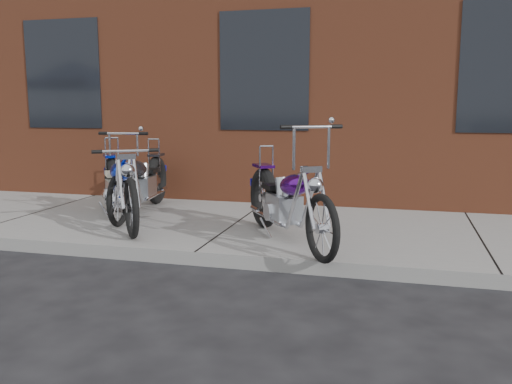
# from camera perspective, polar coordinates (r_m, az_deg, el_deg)

# --- Properties ---
(ground) EXTENTS (120.00, 120.00, 0.00)m
(ground) POSITION_cam_1_polar(r_m,az_deg,el_deg) (5.81, -6.45, -7.73)
(ground) COLOR black
(ground) RESTS_ON ground
(sidewalk) EXTENTS (22.00, 3.00, 0.15)m
(sidewalk) POSITION_cam_1_polar(r_m,az_deg,el_deg) (7.17, -2.11, -3.84)
(sidewalk) COLOR gray
(sidewalk) RESTS_ON ground
(building_brick) EXTENTS (22.00, 10.00, 8.00)m
(building_brick) POSITION_cam_1_polar(r_m,az_deg,el_deg) (13.54, 6.29, 18.91)
(building_brick) COLOR brown
(building_brick) RESTS_ON ground
(chopper_purple) EXTENTS (1.42, 2.04, 1.34)m
(chopper_purple) POSITION_cam_1_polar(r_m,az_deg,el_deg) (6.10, 3.30, -1.28)
(chopper_purple) COLOR black
(chopper_purple) RESTS_ON sidewalk
(chopper_blue) EXTENTS (1.57, 2.06, 1.08)m
(chopper_blue) POSITION_cam_1_polar(r_m,az_deg,el_deg) (7.30, -14.11, 0.30)
(chopper_blue) COLOR black
(chopper_blue) RESTS_ON sidewalk
(chopper_third) EXTENTS (0.61, 2.34, 1.19)m
(chopper_third) POSITION_cam_1_polar(r_m,az_deg,el_deg) (7.89, -12.03, 0.84)
(chopper_third) COLOR black
(chopper_third) RESTS_ON sidewalk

